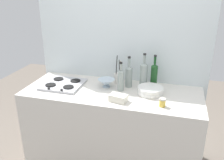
% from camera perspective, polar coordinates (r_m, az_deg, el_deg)
% --- Properties ---
extents(counter_block, '(1.80, 0.70, 0.90)m').
position_cam_1_polar(counter_block, '(2.69, 0.00, -11.37)').
color(counter_block, silver).
rests_on(counter_block, ground).
extents(backsplash_panel, '(1.90, 0.06, 2.11)m').
position_cam_1_polar(backsplash_panel, '(2.75, 2.11, 3.53)').
color(backsplash_panel, silver).
rests_on(backsplash_panel, ground).
extents(stovetop_hob, '(0.41, 0.40, 0.04)m').
position_cam_1_polar(stovetop_hob, '(2.65, -11.38, -0.95)').
color(stovetop_hob, '#B2B2B7').
rests_on(stovetop_hob, counter_block).
extents(plate_stack, '(0.25, 0.26, 0.07)m').
position_cam_1_polar(plate_stack, '(2.42, 8.98, -2.45)').
color(plate_stack, white).
rests_on(plate_stack, counter_block).
extents(wine_bottle_leftmost, '(0.08, 0.08, 0.37)m').
position_cam_1_polar(wine_bottle_leftmost, '(2.52, 7.47, 1.29)').
color(wine_bottle_leftmost, gray).
rests_on(wine_bottle_leftmost, counter_block).
extents(wine_bottle_mid_left, '(0.07, 0.07, 0.33)m').
position_cam_1_polar(wine_bottle_mid_left, '(2.53, 3.96, 1.02)').
color(wine_bottle_mid_left, gray).
rests_on(wine_bottle_mid_left, counter_block).
extents(wine_bottle_mid_right, '(0.06, 0.06, 0.30)m').
position_cam_1_polar(wine_bottle_mid_right, '(2.44, 2.08, 0.14)').
color(wine_bottle_mid_right, gray).
rests_on(wine_bottle_mid_right, counter_block).
extents(wine_bottle_rightmost, '(0.07, 0.07, 0.35)m').
position_cam_1_polar(wine_bottle_rightmost, '(2.55, 9.87, 1.19)').
color(wine_bottle_rightmost, '#19471E').
rests_on(wine_bottle_rightmost, counter_block).
extents(mixing_bowl, '(0.18, 0.18, 0.09)m').
position_cam_1_polar(mixing_bowl, '(2.55, -1.33, -0.64)').
color(mixing_bowl, silver).
rests_on(mixing_bowl, counter_block).
extents(butter_dish, '(0.18, 0.13, 0.07)m').
position_cam_1_polar(butter_dish, '(2.25, 1.50, -4.26)').
color(butter_dish, silver).
rests_on(butter_dish, counter_block).
extents(utensil_crock, '(0.09, 0.09, 0.32)m').
position_cam_1_polar(utensil_crock, '(2.64, 1.51, 0.51)').
color(utensil_crock, silver).
rests_on(utensil_crock, counter_block).
extents(condiment_jar_front, '(0.06, 0.06, 0.08)m').
position_cam_1_polar(condiment_jar_front, '(2.20, 11.77, -5.17)').
color(condiment_jar_front, gold).
rests_on(condiment_jar_front, counter_block).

